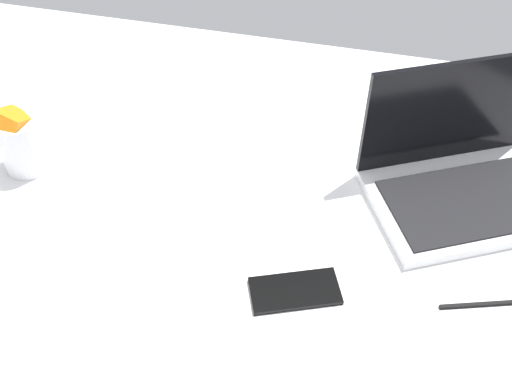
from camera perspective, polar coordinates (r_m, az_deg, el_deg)
bed_mattress at (r=110.88cm, az=-13.09°, el=-7.46°), size 180.00×140.00×18.00cm
laptop at (r=111.75cm, az=19.15°, el=1.58°), size 39.89×35.63×23.00cm
snack_cup at (r=118.35cm, az=-21.68°, el=4.58°), size 9.00×9.00×14.08cm
cell_phone at (r=94.21cm, az=3.77°, el=-9.47°), size 15.53×11.60×0.80cm
charger_cable at (r=99.74cm, az=21.90°, el=-9.95°), size 16.34×5.86×0.60cm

